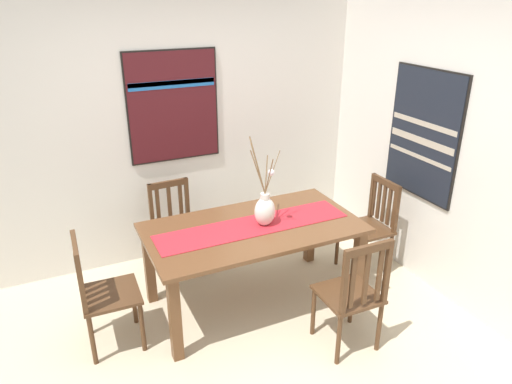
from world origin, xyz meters
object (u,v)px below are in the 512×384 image
Objects in this scene: chair_2 at (175,226)px; painting_on_back_wall at (173,106)px; dining_table at (253,237)px; chair_0 at (101,291)px; chair_3 at (353,293)px; painting_on_side_wall at (424,134)px; centerpiece_vase at (265,209)px; chair_1 at (371,224)px.

painting_on_back_wall is at bearing 65.86° from chair_2.
dining_table is 1.90× the size of chair_0.
painting_on_side_wall is (1.17, 0.69, 0.89)m from chair_3.
centerpiece_vase is 1.41m from chair_0.
dining_table is 0.27m from centerpiece_vase.
chair_2 is 1.86m from chair_3.
painting_on_side_wall is (0.34, -0.17, 0.89)m from chair_1.
chair_1 is at bearing 1.09° from chair_0.
painting_on_side_wall is at bearing -2.50° from chair_0.
painting_on_side_wall reaches higher than centerpiece_vase.
dining_table is at bearing 174.80° from painting_on_side_wall.
chair_1 is 1.88m from chair_2.
painting_on_side_wall is at bearing -34.35° from painting_on_back_wall.
centerpiece_vase is (0.10, -0.02, 0.25)m from dining_table.
chair_1 is at bearing -24.56° from chair_2.
chair_2 is 0.92× the size of chair_3.
chair_0 is at bearing 177.50° from painting_on_side_wall.
painting_on_back_wall reaches higher than dining_table.
centerpiece_vase is at bearing 175.28° from painting_on_side_wall.
painting_on_side_wall is (1.50, -0.12, 0.48)m from centerpiece_vase.
chair_0 is at bearing -179.05° from dining_table.
painting_on_back_wall is at bearing 104.50° from dining_table.
painting_on_back_wall is (-0.30, 1.15, 0.90)m from dining_table.
painting_on_back_wall is (0.15, 0.34, 1.08)m from chair_2.
chair_3 is at bearing -149.50° from painting_on_side_wall.
chair_2 is at bearing 155.02° from painting_on_side_wall.
centerpiece_vase is at bearing -0.03° from chair_0.
centerpiece_vase is 0.68× the size of painting_on_back_wall.
chair_0 is (-1.35, 0.00, -0.40)m from centerpiece_vase.
painting_on_back_wall reaches higher than chair_0.
chair_0 is at bearing -129.35° from painting_on_back_wall.
dining_table is 0.94m from chair_2.
chair_3 reaches higher than chair_1.
painting_on_back_wall is 0.91× the size of painting_on_side_wall.
centerpiece_vase is 1.08m from chair_2.
chair_0 reaches higher than chair_1.
chair_2 is at bearing 123.38° from centerpiece_vase.
chair_3 is at bearing -70.03° from painting_on_back_wall.
chair_2 is 2.43m from painting_on_side_wall.
centerpiece_vase is 0.76× the size of chair_0.
painting_on_back_wall reaches higher than centerpiece_vase.
painting_on_back_wall is 2.30m from painting_on_side_wall.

